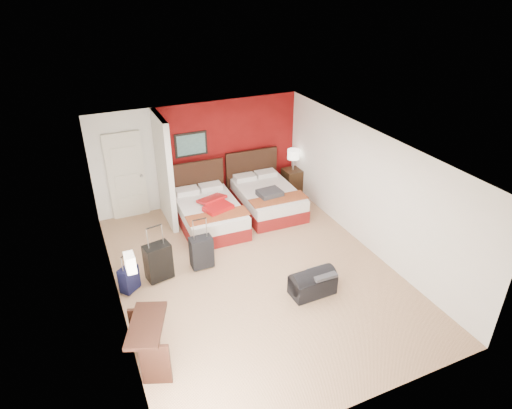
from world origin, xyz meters
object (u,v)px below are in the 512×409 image
suitcase_charcoal (202,253)px  bed_right (268,200)px  table_lamp (293,160)px  suitcase_black (158,263)px  desk (149,343)px  duffel_bag (312,284)px  nightstand (292,181)px  suitcase_navy (129,280)px  red_suitcase_open (215,204)px  bed_left (210,216)px

suitcase_charcoal → bed_right: bearing=35.4°
table_lamp → suitcase_black: table_lamp is taller
table_lamp → desk: table_lamp is taller
bed_right → duffel_bag: size_ratio=2.32×
nightstand → suitcase_navy: (-4.58, -2.36, -0.07)m
nightstand → suitcase_charcoal: bearing=-146.1°
red_suitcase_open → suitcase_black: bearing=-157.4°
suitcase_navy → nightstand: bearing=-12.1°
suitcase_navy → duffel_bag: suitcase_navy is taller
duffel_bag → bed_right: bearing=77.8°
bed_left → duffel_bag: 3.10m
suitcase_charcoal → suitcase_navy: bearing=-173.8°
bed_right → duffel_bag: (-0.60, -3.12, -0.08)m
duffel_bag → desk: (-2.99, -0.41, 0.18)m
red_suitcase_open → nightstand: 2.60m
suitcase_black → desk: size_ratio=0.77×
bed_right → suitcase_black: 3.39m
red_suitcase_open → suitcase_navy: red_suitcase_open is taller
nightstand → suitcase_black: bearing=-151.8°
bed_left → suitcase_navy: 2.58m
red_suitcase_open → nightstand: size_ratio=1.31×
nightstand → suitcase_black: (-4.01, -2.23, 0.04)m
suitcase_navy → suitcase_charcoal: bearing=-32.8°
suitcase_black → table_lamp: bearing=17.8°
bed_left → duffel_bag: (0.91, -2.96, -0.08)m
bed_left → suitcase_navy: size_ratio=3.89×
bed_left → desk: 3.96m
red_suitcase_open → suitcase_black: size_ratio=1.15×
desk → red_suitcase_open: bearing=78.2°
red_suitcase_open → desk: size_ratio=0.88×
duffel_bag → table_lamp: bearing=65.6°
bed_right → suitcase_black: suitcase_black is taller
bed_left → suitcase_navy: bearing=-141.1°
suitcase_black → suitcase_navy: (-0.57, -0.13, -0.12)m
red_suitcase_open → suitcase_navy: 2.63m
nightstand → suitcase_navy: 5.16m
bed_right → table_lamp: 1.35m
table_lamp → suitcase_navy: 5.20m
suitcase_navy → desk: 1.82m
suitcase_charcoal → desk: size_ratio=0.68×
table_lamp → duffel_bag: (-1.61, -3.76, -0.70)m
table_lamp → suitcase_navy: bearing=-152.7°
suitcase_navy → desk: bearing=-129.8°
bed_left → nightstand: size_ratio=2.96×
duffel_bag → nightstand: bearing=65.6°
bed_right → suitcase_black: size_ratio=2.60×
bed_right → suitcase_navy: bed_right is taller
table_lamp → bed_right: bearing=-147.3°
suitcase_black → suitcase_navy: 0.60m
table_lamp → suitcase_black: 4.62m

